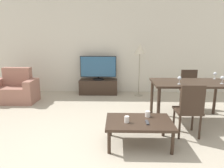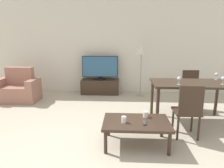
# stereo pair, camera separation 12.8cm
# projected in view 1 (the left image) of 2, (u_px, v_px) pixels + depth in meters

# --- Properties ---
(ground_plane) EXTENTS (18.00, 18.00, 0.00)m
(ground_plane) POSITION_uv_depth(u_px,v_px,m) (78.00, 164.00, 2.58)
(ground_plane) COLOR #B2A893
(wall_back) EXTENTS (7.90, 0.06, 2.70)m
(wall_back) POSITION_uv_depth(u_px,v_px,m) (101.00, 47.00, 5.95)
(wall_back) COLOR silver
(wall_back) RESTS_ON ground_plane
(armchair) EXTENTS (1.06, 0.61, 0.87)m
(armchair) POSITION_uv_depth(u_px,v_px,m) (16.00, 90.00, 5.11)
(armchair) COLOR #9E6B5B
(armchair) RESTS_ON ground_plane
(tv_stand) EXTENTS (1.10, 0.44, 0.43)m
(tv_stand) POSITION_uv_depth(u_px,v_px,m) (99.00, 87.00, 5.91)
(tv_stand) COLOR #38281E
(tv_stand) RESTS_ON ground_plane
(tv) EXTENTS (1.05, 0.32, 0.69)m
(tv) POSITION_uv_depth(u_px,v_px,m) (98.00, 68.00, 5.79)
(tv) COLOR black
(tv) RESTS_ON tv_stand
(coffee_table) EXTENTS (0.99, 0.65, 0.38)m
(coffee_table) POSITION_uv_depth(u_px,v_px,m) (139.00, 123.00, 3.00)
(coffee_table) COLOR #38281E
(coffee_table) RESTS_ON ground_plane
(dining_table) EXTENTS (1.46, 0.82, 0.78)m
(dining_table) POSITION_uv_depth(u_px,v_px,m) (190.00, 86.00, 3.85)
(dining_table) COLOR #38281E
(dining_table) RESTS_ON ground_plane
(dining_chair_near) EXTENTS (0.40, 0.40, 0.89)m
(dining_chair_near) POSITION_uv_depth(u_px,v_px,m) (189.00, 108.00, 3.20)
(dining_chair_near) COLOR #38281E
(dining_chair_near) RESTS_ON ground_plane
(dining_chair_far) EXTENTS (0.40, 0.40, 0.89)m
(dining_chair_far) POSITION_uv_depth(u_px,v_px,m) (190.00, 88.00, 4.59)
(dining_chair_far) COLOR #38281E
(dining_chair_far) RESTS_ON ground_plane
(floor_lamp) EXTENTS (0.28, 0.28, 1.48)m
(floor_lamp) POSITION_uv_depth(u_px,v_px,m) (140.00, 52.00, 5.49)
(floor_lamp) COLOR gray
(floor_lamp) RESTS_ON ground_plane
(remote_primary) EXTENTS (0.04, 0.15, 0.02)m
(remote_primary) POSITION_uv_depth(u_px,v_px,m) (147.00, 122.00, 2.91)
(remote_primary) COLOR #38383D
(remote_primary) RESTS_ON coffee_table
(cup_white_near) EXTENTS (0.07, 0.07, 0.10)m
(cup_white_near) POSITION_uv_depth(u_px,v_px,m) (127.00, 119.00, 2.92)
(cup_white_near) COLOR white
(cup_white_near) RESTS_ON coffee_table
(cup_colored_far) EXTENTS (0.08, 0.08, 0.09)m
(cup_colored_far) POSITION_uv_depth(u_px,v_px,m) (148.00, 114.00, 3.14)
(cup_colored_far) COLOR white
(cup_colored_far) RESTS_ON coffee_table
(wine_glass_left) EXTENTS (0.07, 0.07, 0.15)m
(wine_glass_left) POSITION_uv_depth(u_px,v_px,m) (215.00, 74.00, 4.09)
(wine_glass_left) COLOR silver
(wine_glass_left) RESTS_ON dining_table
(wine_glass_center) EXTENTS (0.07, 0.07, 0.15)m
(wine_glass_center) POSITION_uv_depth(u_px,v_px,m) (179.00, 79.00, 3.62)
(wine_glass_center) COLOR silver
(wine_glass_center) RESTS_ON dining_table
(wine_glass_right) EXTENTS (0.07, 0.07, 0.15)m
(wine_glass_right) POSITION_uv_depth(u_px,v_px,m) (222.00, 78.00, 3.65)
(wine_glass_right) COLOR silver
(wine_glass_right) RESTS_ON dining_table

